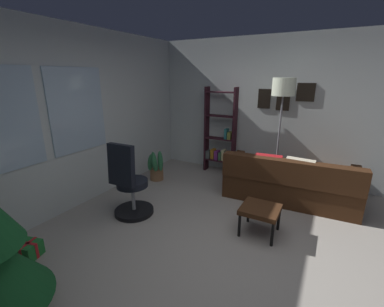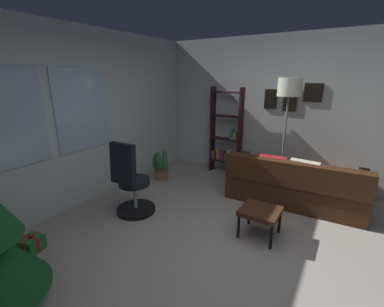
{
  "view_description": "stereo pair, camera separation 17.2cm",
  "coord_description": "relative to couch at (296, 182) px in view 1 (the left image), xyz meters",
  "views": [
    {
      "loc": [
        -2.35,
        -0.63,
        1.93
      ],
      "look_at": [
        0.33,
        0.85,
        1.0
      ],
      "focal_mm": 24.06,
      "sensor_mm": 36.0,
      "label": 1
    },
    {
      "loc": [
        -2.27,
        -0.78,
        1.93
      ],
      "look_at": [
        0.33,
        0.85,
        1.0
      ],
      "focal_mm": 24.06,
      "sensor_mm": 36.0,
      "label": 2
    }
  ],
  "objects": [
    {
      "name": "ground_plane",
      "position": [
        -1.82,
        0.25,
        -0.32
      ],
      "size": [
        5.12,
        5.28,
        0.1
      ],
      "primitive_type": "cube",
      "color": "#A59D93"
    },
    {
      "name": "wall_back_with_windows",
      "position": [
        -1.84,
        2.94,
        1.05
      ],
      "size": [
        5.12,
        0.12,
        2.62
      ],
      "color": "silver",
      "rests_on": "ground_plane"
    },
    {
      "name": "wall_right_with_frames",
      "position": [
        0.79,
        0.25,
        1.04
      ],
      "size": [
        0.12,
        5.28,
        2.62
      ],
      "color": "silver",
      "rests_on": "ground_plane"
    },
    {
      "name": "couch",
      "position": [
        0.0,
        0.0,
        0.0
      ],
      "size": [
        1.52,
        2.02,
        0.77
      ],
      "color": "#3E2312",
      "rests_on": "ground_plane"
    },
    {
      "name": "footstool",
      "position": [
        -1.27,
        0.25,
        0.04
      ],
      "size": [
        0.44,
        0.46,
        0.36
      ],
      "color": "#3E2312",
      "rests_on": "ground_plane"
    },
    {
      "name": "gift_box_green",
      "position": [
        -2.94,
        2.35,
        -0.19
      ],
      "size": [
        0.26,
        0.25,
        0.18
      ],
      "color": "#1E722D",
      "rests_on": "ground_plane"
    },
    {
      "name": "office_chair",
      "position": [
        -1.71,
        1.97,
        0.15
      ],
      "size": [
        0.56,
        0.56,
        1.08
      ],
      "color": "black",
      "rests_on": "ground_plane"
    },
    {
      "name": "bookshelf",
      "position": [
        0.52,
        1.56,
        0.48
      ],
      "size": [
        0.18,
        0.64,
        1.72
      ],
      "color": "black",
      "rests_on": "ground_plane"
    },
    {
      "name": "floor_lamp",
      "position": [
        0.21,
        0.37,
        1.35
      ],
      "size": [
        0.36,
        0.36,
        1.9
      ],
      "color": "slate",
      "rests_on": "ground_plane"
    },
    {
      "name": "potted_plant",
      "position": [
        -0.52,
        2.41,
        -0.02
      ],
      "size": [
        0.41,
        0.37,
        0.61
      ],
      "color": "#8D6240",
      "rests_on": "ground_plane"
    }
  ]
}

